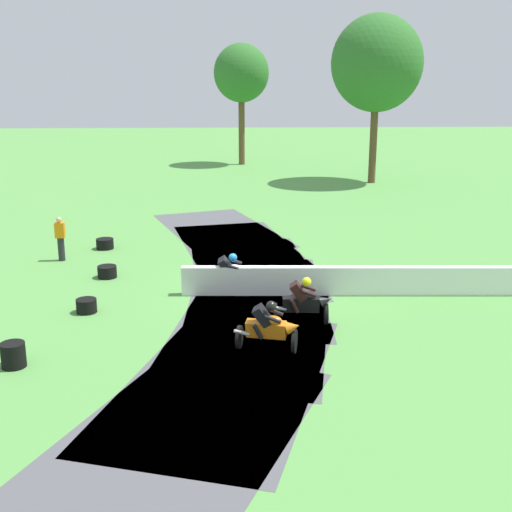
{
  "coord_description": "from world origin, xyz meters",
  "views": [
    {
      "loc": [
        -0.75,
        -19.9,
        6.85
      ],
      "look_at": [
        -0.0,
        1.23,
        0.9
      ],
      "focal_mm": 47.25,
      "sensor_mm": 36.0,
      "label": 1
    }
  ],
  "objects_px": {
    "motorcycle_chase_black": "(304,302)",
    "track_marshal": "(60,239)",
    "tire_stack_mid_a": "(86,306)",
    "tire_stack_mid_b": "(107,272)",
    "tire_stack_near": "(13,355)",
    "motorcycle_lead_orange": "(269,327)",
    "tire_stack_far": "(105,244)",
    "motorcycle_trailing_white": "(231,273)"
  },
  "relations": [
    {
      "from": "tire_stack_far",
      "to": "track_marshal",
      "type": "relative_size",
      "value": 0.41
    },
    {
      "from": "tire_stack_mid_a",
      "to": "track_marshal",
      "type": "distance_m",
      "value": 5.9
    },
    {
      "from": "motorcycle_lead_orange",
      "to": "tire_stack_mid_a",
      "type": "bearing_deg",
      "value": 149.89
    },
    {
      "from": "motorcycle_lead_orange",
      "to": "track_marshal",
      "type": "distance_m",
      "value": 11.09
    },
    {
      "from": "motorcycle_trailing_white",
      "to": "tire_stack_near",
      "type": "bearing_deg",
      "value": -134.48
    },
    {
      "from": "motorcycle_lead_orange",
      "to": "motorcycle_trailing_white",
      "type": "bearing_deg",
      "value": 101.58
    },
    {
      "from": "tire_stack_mid_b",
      "to": "motorcycle_lead_orange",
      "type": "bearing_deg",
      "value": -51.0
    },
    {
      "from": "tire_stack_mid_a",
      "to": "tire_stack_mid_b",
      "type": "bearing_deg",
      "value": 89.96
    },
    {
      "from": "motorcycle_chase_black",
      "to": "tire_stack_mid_b",
      "type": "relative_size",
      "value": 2.66
    },
    {
      "from": "motorcycle_lead_orange",
      "to": "tire_stack_mid_b",
      "type": "height_order",
      "value": "motorcycle_lead_orange"
    },
    {
      "from": "tire_stack_near",
      "to": "motorcycle_chase_black",
      "type": "bearing_deg",
      "value": 19.01
    },
    {
      "from": "tire_stack_mid_b",
      "to": "tire_stack_far",
      "type": "relative_size",
      "value": 0.96
    },
    {
      "from": "motorcycle_chase_black",
      "to": "motorcycle_trailing_white",
      "type": "xyz_separation_m",
      "value": [
        -1.98,
        2.79,
        -0.03
      ]
    },
    {
      "from": "motorcycle_chase_black",
      "to": "track_marshal",
      "type": "bearing_deg",
      "value": 140.81
    },
    {
      "from": "motorcycle_chase_black",
      "to": "motorcycle_trailing_white",
      "type": "height_order",
      "value": "motorcycle_chase_black"
    },
    {
      "from": "track_marshal",
      "to": "motorcycle_trailing_white",
      "type": "bearing_deg",
      "value": -32.09
    },
    {
      "from": "motorcycle_chase_black",
      "to": "tire_stack_far",
      "type": "height_order",
      "value": "motorcycle_chase_black"
    },
    {
      "from": "tire_stack_near",
      "to": "tire_stack_mid_b",
      "type": "relative_size",
      "value": 0.94
    },
    {
      "from": "motorcycle_lead_orange",
      "to": "tire_stack_mid_a",
      "type": "height_order",
      "value": "motorcycle_lead_orange"
    },
    {
      "from": "tire_stack_near",
      "to": "track_marshal",
      "type": "relative_size",
      "value": 0.37
    },
    {
      "from": "motorcycle_lead_orange",
      "to": "tire_stack_mid_a",
      "type": "distance_m",
      "value": 5.94
    },
    {
      "from": "tire_stack_near",
      "to": "tire_stack_mid_a",
      "type": "bearing_deg",
      "value": 75.2
    },
    {
      "from": "tire_stack_near",
      "to": "tire_stack_mid_b",
      "type": "height_order",
      "value": "tire_stack_near"
    },
    {
      "from": "motorcycle_lead_orange",
      "to": "tire_stack_far",
      "type": "relative_size",
      "value": 2.55
    },
    {
      "from": "motorcycle_chase_black",
      "to": "track_marshal",
      "type": "distance_m",
      "value": 10.58
    },
    {
      "from": "tire_stack_near",
      "to": "tire_stack_far",
      "type": "distance_m",
      "value": 10.75
    },
    {
      "from": "tire_stack_far",
      "to": "track_marshal",
      "type": "xyz_separation_m",
      "value": [
        -1.28,
        -1.6,
        0.62
      ]
    },
    {
      "from": "tire_stack_mid_b",
      "to": "track_marshal",
      "type": "distance_m",
      "value": 3.02
    },
    {
      "from": "motorcycle_chase_black",
      "to": "tire_stack_far",
      "type": "bearing_deg",
      "value": 129.86
    },
    {
      "from": "motorcycle_trailing_white",
      "to": "tire_stack_mid_b",
      "type": "height_order",
      "value": "motorcycle_trailing_white"
    },
    {
      "from": "motorcycle_lead_orange",
      "to": "tire_stack_mid_b",
      "type": "distance_m",
      "value": 8.15
    },
    {
      "from": "motorcycle_chase_black",
      "to": "tire_stack_mid_b",
      "type": "bearing_deg",
      "value": 143.68
    },
    {
      "from": "motorcycle_trailing_white",
      "to": "tire_stack_mid_a",
      "type": "distance_m",
      "value": 4.51
    },
    {
      "from": "tire_stack_far",
      "to": "track_marshal",
      "type": "bearing_deg",
      "value": -128.76
    },
    {
      "from": "motorcycle_chase_black",
      "to": "motorcycle_lead_orange",
      "type": "bearing_deg",
      "value": -120.27
    },
    {
      "from": "tire_stack_mid_a",
      "to": "tire_stack_near",
      "type": "bearing_deg",
      "value": -104.8
    },
    {
      "from": "motorcycle_trailing_white",
      "to": "tire_stack_near",
      "type": "xyz_separation_m",
      "value": [
        -5.15,
        -5.24,
        -0.33
      ]
    },
    {
      "from": "tire_stack_near",
      "to": "tire_stack_mid_b",
      "type": "distance_m",
      "value": 7.06
    },
    {
      "from": "tire_stack_mid_a",
      "to": "tire_stack_mid_b",
      "type": "xyz_separation_m",
      "value": [
        0.0,
        3.35,
        -0.0
      ]
    },
    {
      "from": "motorcycle_lead_orange",
      "to": "motorcycle_trailing_white",
      "type": "height_order",
      "value": "motorcycle_lead_orange"
    },
    {
      "from": "motorcycle_lead_orange",
      "to": "motorcycle_trailing_white",
      "type": "relative_size",
      "value": 1.01
    },
    {
      "from": "tire_stack_mid_b",
      "to": "tire_stack_near",
      "type": "bearing_deg",
      "value": -97.84
    }
  ]
}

